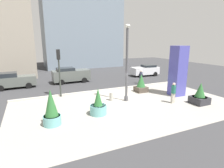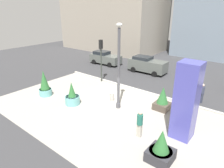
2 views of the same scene
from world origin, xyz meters
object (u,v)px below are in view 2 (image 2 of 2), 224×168
Objects in this scene: traffic_light_corner at (101,54)px; potted_plant_near_right at (161,149)px; potted_plant_mid_plaza at (162,100)px; potted_plant_curbside at (45,85)px; car_curb_west at (147,65)px; concrete_bollard at (112,97)px; potted_plant_by_pillar at (72,97)px; lamp_post at (119,70)px; pedestrian_crossing at (202,92)px; pedestrian_by_curb at (140,123)px; art_pillar_blue at (186,101)px; car_passing_lane at (105,58)px.

potted_plant_near_right is at bearing -34.22° from traffic_light_corner.
potted_plant_near_right is at bearing -65.39° from potted_plant_mid_plaza.
potted_plant_curbside is 12.19m from car_curb_west.
potted_plant_by_pillar is at bearing -131.41° from concrete_bollard.
lamp_post reaches higher than pedestrian_crossing.
potted_plant_by_pillar is 6.56m from pedestrian_by_curb.
pedestrian_crossing is 7.30m from pedestrian_by_curb.
traffic_light_corner is (-10.13, 6.89, 2.25)m from potted_plant_near_right.
lamp_post is 3.84× the size of pedestrian_crossing.
potted_plant_mid_plaza is (-2.44, 2.41, -1.54)m from art_pillar_blue.
concrete_bollard is at bearing -79.52° from car_curb_west.
potted_plant_by_pillar is 12.40m from car_passing_lane.
pedestrian_crossing is (11.28, 7.15, -0.07)m from potted_plant_curbside.
lamp_post is 6.18m from traffic_light_corner.
car_passing_lane reaches higher than concrete_bollard.
lamp_post reaches higher than potted_plant_by_pillar.
car_passing_lane reaches higher than pedestrian_crossing.
potted_plant_curbside reaches higher than pedestrian_crossing.
potted_plant_near_right is 18.89m from car_passing_lane.
concrete_bollard is (5.35, 2.82, -0.62)m from potted_plant_curbside.
car_passing_lane is at bearing 103.31° from potted_plant_curbside.
potted_plant_near_right is 11.68m from potted_plant_curbside.
potted_plant_mid_plaza is 0.41× the size of car_passing_lane.
potted_plant_near_right is 0.41× the size of traffic_light_corner.
car_curb_west reaches higher than potted_plant_near_right.
car_curb_west is (-7.99, 9.91, -1.38)m from art_pillar_blue.
car_passing_lane is (-14.30, 12.33, 0.16)m from potted_plant_near_right.
potted_plant_curbside is at bearing -152.19° from concrete_bollard.
car_passing_lane is at bearing -177.25° from car_curb_west.
potted_plant_by_pillar is 7.14m from potted_plant_mid_plaza.
traffic_light_corner is at bearing 157.84° from art_pillar_blue.
car_curb_west is at bearing 68.85° from traffic_light_corner.
traffic_light_corner is (-10.22, 4.16, 0.62)m from art_pillar_blue.
art_pillar_blue is 8.79m from potted_plant_by_pillar.
concrete_bollard is at bearing -143.86° from pedestrian_crossing.
potted_plant_near_right is (-0.08, -2.73, -1.63)m from art_pillar_blue.
lamp_post is 3.57× the size of potted_plant_near_right.
potted_plant_by_pillar is at bearing -72.80° from traffic_light_corner.
car_curb_west reaches higher than pedestrian_crossing.
concrete_bollard is (-6.37, 1.12, -1.97)m from art_pillar_blue.
potted_plant_by_pillar is 10.55m from pedestrian_crossing.
car_curb_west is at bearing 117.41° from pedestrian_by_curb.
traffic_light_corner is 2.62× the size of pedestrian_crossing.
potted_plant_near_right reaches higher than pedestrian_by_curb.
traffic_light_corner reaches higher than pedestrian_by_curb.
lamp_post reaches higher than car_passing_lane.
art_pillar_blue reaches higher than pedestrian_crossing.
car_curb_west is at bearing 126.52° from potted_plant_mid_plaza.
lamp_post is at bearing 145.97° from pedestrian_by_curb.
concrete_bollard is (2.15, 2.44, -0.28)m from potted_plant_by_pillar.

